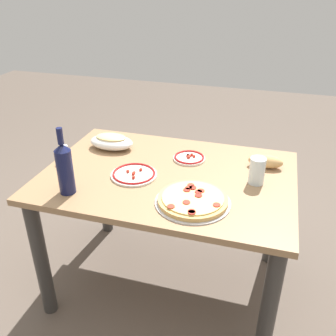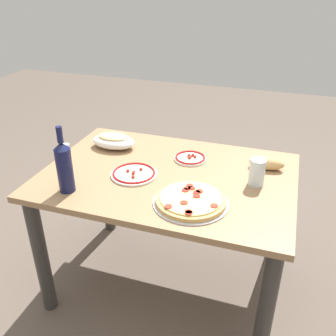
# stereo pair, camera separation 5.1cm
# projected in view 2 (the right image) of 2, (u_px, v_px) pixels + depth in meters

# --- Properties ---
(ground_plane) EXTENTS (8.00, 8.00, 0.00)m
(ground_plane) POSITION_uv_depth(u_px,v_px,m) (168.00, 282.00, 2.11)
(ground_plane) COLOR brown
(ground_plane) RESTS_ON ground
(dining_table) EXTENTS (1.19, 0.83, 0.71)m
(dining_table) POSITION_uv_depth(u_px,v_px,m) (168.00, 196.00, 1.83)
(dining_table) COLOR #93704C
(dining_table) RESTS_ON ground
(pepperoni_pizza) EXTENTS (0.32, 0.32, 0.03)m
(pepperoni_pizza) POSITION_uv_depth(u_px,v_px,m) (191.00, 200.00, 1.54)
(pepperoni_pizza) COLOR #B7B7BC
(pepperoni_pizza) RESTS_ON dining_table
(baked_pasta_dish) EXTENTS (0.24, 0.15, 0.08)m
(baked_pasta_dish) POSITION_uv_depth(u_px,v_px,m) (113.00, 140.00, 2.01)
(baked_pasta_dish) COLOR white
(baked_pasta_dish) RESTS_ON dining_table
(wine_bottle) EXTENTS (0.07, 0.07, 0.30)m
(wine_bottle) POSITION_uv_depth(u_px,v_px,m) (64.00, 166.00, 1.58)
(wine_bottle) COLOR #141942
(wine_bottle) RESTS_ON dining_table
(water_glass) EXTENTS (0.07, 0.07, 0.13)m
(water_glass) POSITION_uv_depth(u_px,v_px,m) (257.00, 172.00, 1.66)
(water_glass) COLOR silver
(water_glass) RESTS_ON dining_table
(side_plate_near) EXTENTS (0.22, 0.22, 0.02)m
(side_plate_near) POSITION_uv_depth(u_px,v_px,m) (134.00, 174.00, 1.76)
(side_plate_near) COLOR white
(side_plate_near) RESTS_ON dining_table
(side_plate_far) EXTENTS (0.16, 0.16, 0.02)m
(side_plate_far) POSITION_uv_depth(u_px,v_px,m) (190.00, 158.00, 1.90)
(side_plate_far) COLOR white
(side_plate_far) RESTS_ON dining_table
(bread_loaf) EXTENTS (0.17, 0.07, 0.06)m
(bread_loaf) POSITION_uv_depth(u_px,v_px,m) (267.00, 163.00, 1.80)
(bread_loaf) COLOR tan
(bread_loaf) RESTS_ON dining_table
(spice_shaker) EXTENTS (0.04, 0.04, 0.09)m
(spice_shaker) POSITION_uv_depth(u_px,v_px,m) (67.00, 152.00, 1.88)
(spice_shaker) COLOR silver
(spice_shaker) RESTS_ON dining_table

